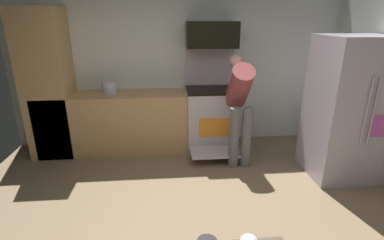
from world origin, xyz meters
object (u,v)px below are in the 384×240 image
Objects in this scene: oven_range at (211,116)px; microwave at (212,35)px; stock_pot at (109,88)px; refrigerator at (348,109)px; person_cook at (239,102)px.

microwave is at bearing 90.00° from oven_range.
oven_range is 6.91× the size of stock_pot.
refrigerator is (1.57, -1.06, -0.84)m from microwave.
oven_range is at bearing -90.00° from microwave.
oven_range is 1.04× the size of person_cook.
oven_range reaches higher than stock_pot.
oven_range is at bearing 148.20° from refrigerator.
oven_range is at bearing 119.86° from person_cook.
refrigerator is at bearing -34.21° from microwave.
microwave is 2.07m from refrigerator.
oven_range is 1.88m from refrigerator.
refrigerator is 7.94× the size of stock_pot.
microwave is 0.50× the size of person_cook.
stock_pot is at bearing 162.27° from refrigerator.
microwave reaches higher than stock_pot.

